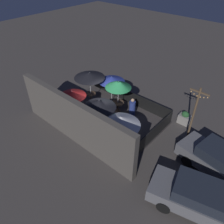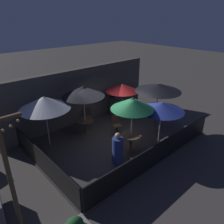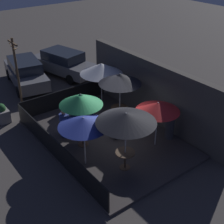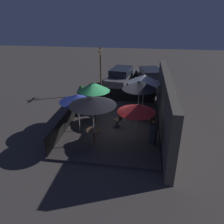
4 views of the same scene
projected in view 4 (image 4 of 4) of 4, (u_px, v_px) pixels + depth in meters
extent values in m
plane|color=#423D3A|center=(114.00, 126.00, 12.85)|extent=(60.00, 60.00, 0.00)
cube|color=#383333|center=(114.00, 125.00, 12.82)|extent=(7.46, 5.14, 0.12)
cube|color=#4C4742|center=(165.00, 105.00, 11.83)|extent=(9.06, 0.36, 3.03)
cube|color=black|center=(72.00, 114.00, 12.94)|extent=(7.26, 0.05, 0.95)
cube|color=black|center=(121.00, 95.00, 15.91)|extent=(0.05, 4.94, 0.95)
cylinder|color=#B2B2B7|center=(139.00, 101.00, 12.79)|extent=(0.05, 0.05, 2.46)
cone|color=black|center=(140.00, 85.00, 12.38)|extent=(1.99, 1.99, 0.48)
cylinder|color=#B2B2B7|center=(93.00, 121.00, 10.44)|extent=(0.05, 0.05, 2.46)
cone|color=black|center=(93.00, 101.00, 10.00)|extent=(2.22, 2.22, 0.38)
cylinder|color=#B2B2B7|center=(95.00, 103.00, 12.56)|extent=(0.05, 0.05, 2.43)
cone|color=#1E6B3D|center=(94.00, 87.00, 12.15)|extent=(1.78, 1.78, 0.48)
cylinder|color=#B2B2B7|center=(79.00, 113.00, 11.69)|extent=(0.05, 0.05, 2.11)
cone|color=#283893|center=(78.00, 98.00, 11.32)|extent=(1.92, 1.92, 0.37)
cylinder|color=#B2B2B7|center=(143.00, 92.00, 14.43)|extent=(0.05, 0.05, 2.34)
cone|color=silver|center=(144.00, 79.00, 14.05)|extent=(2.19, 2.19, 0.54)
cylinder|color=#B2B2B7|center=(136.00, 124.00, 10.62)|extent=(0.05, 0.05, 2.06)
cone|color=red|center=(137.00, 108.00, 10.27)|extent=(1.83, 1.83, 0.38)
cylinder|color=#4C3828|center=(138.00, 120.00, 13.30)|extent=(0.46, 0.46, 0.02)
cylinder|color=#4C3828|center=(138.00, 115.00, 13.16)|extent=(0.08, 0.08, 0.68)
cylinder|color=#4C3828|center=(138.00, 109.00, 13.01)|extent=(0.84, 0.84, 0.04)
cylinder|color=#4C3828|center=(94.00, 143.00, 10.95)|extent=(0.42, 0.42, 0.02)
cylinder|color=#4C3828|center=(94.00, 137.00, 10.80)|extent=(0.08, 0.08, 0.71)
cylinder|color=#4C3828|center=(94.00, 130.00, 10.65)|extent=(0.75, 0.75, 0.04)
cylinder|color=#4C3828|center=(95.00, 122.00, 13.07)|extent=(0.47, 0.47, 0.02)
cylinder|color=#4C3828|center=(95.00, 116.00, 12.93)|extent=(0.08, 0.08, 0.70)
cylinder|color=#4C3828|center=(95.00, 111.00, 12.77)|extent=(0.86, 0.86, 0.04)
cube|color=#4C3828|center=(117.00, 124.00, 12.36)|extent=(0.10, 0.10, 0.46)
cube|color=#4C3828|center=(117.00, 120.00, 12.26)|extent=(0.51, 0.51, 0.04)
cube|color=#4C3828|center=(120.00, 116.00, 12.08)|extent=(0.39, 0.16, 0.44)
cube|color=#4C3828|center=(150.00, 122.00, 12.53)|extent=(0.11, 0.11, 0.43)
cube|color=#4C3828|center=(150.00, 119.00, 12.43)|extent=(0.57, 0.57, 0.04)
cube|color=#4C3828|center=(153.00, 116.00, 12.20)|extent=(0.31, 0.29, 0.44)
cylinder|color=#333338|center=(153.00, 134.00, 10.72)|extent=(0.42, 0.42, 1.09)
sphere|color=brown|center=(154.00, 122.00, 10.45)|extent=(0.21, 0.21, 0.21)
cylinder|color=navy|center=(94.00, 106.00, 13.83)|extent=(0.53, 0.53, 1.12)
sphere|color=tan|center=(94.00, 96.00, 13.55)|extent=(0.24, 0.24, 0.24)
cube|color=gray|center=(82.00, 93.00, 17.03)|extent=(0.78, 0.54, 0.64)
ellipsoid|color=#235128|center=(82.00, 88.00, 16.86)|extent=(0.50, 0.40, 0.45)
cylinder|color=brown|center=(101.00, 72.00, 17.00)|extent=(0.12, 0.12, 3.73)
cube|color=brown|center=(100.00, 50.00, 16.32)|extent=(1.10, 0.08, 0.08)
sphere|color=#F4B260|center=(102.00, 51.00, 16.80)|extent=(0.07, 0.07, 0.07)
sphere|color=#F4B260|center=(101.00, 53.00, 16.67)|extent=(0.07, 0.07, 0.07)
sphere|color=#F4B260|center=(101.00, 54.00, 16.52)|extent=(0.07, 0.07, 0.07)
sphere|color=#F4B260|center=(100.00, 54.00, 16.36)|extent=(0.07, 0.07, 0.07)
sphere|color=#F4B260|center=(100.00, 54.00, 16.17)|extent=(0.07, 0.07, 0.07)
sphere|color=#F4B260|center=(99.00, 53.00, 15.97)|extent=(0.07, 0.07, 0.07)
cube|color=#5B5B60|center=(121.00, 79.00, 19.51)|extent=(4.80, 2.44, 0.70)
cube|color=#1E232D|center=(121.00, 71.00, 19.24)|extent=(2.74, 1.96, 0.60)
cylinder|color=black|center=(126.00, 88.00, 18.20)|extent=(0.66, 0.28, 0.64)
cylinder|color=black|center=(107.00, 86.00, 18.66)|extent=(0.66, 0.28, 0.64)
cylinder|color=black|center=(133.00, 79.00, 20.65)|extent=(0.66, 0.28, 0.64)
cylinder|color=black|center=(117.00, 77.00, 21.11)|extent=(0.66, 0.28, 0.64)
cube|color=#5B5B60|center=(151.00, 80.00, 19.19)|extent=(4.87, 2.78, 0.70)
cube|color=#1E232D|center=(151.00, 72.00, 18.92)|extent=(2.83, 2.14, 0.60)
cylinder|color=black|center=(164.00, 88.00, 18.12)|extent=(0.66, 0.33, 0.64)
cylinder|color=black|center=(145.00, 89.00, 17.97)|extent=(0.66, 0.33, 0.64)
cylinder|color=black|center=(155.00, 79.00, 20.69)|extent=(0.66, 0.33, 0.64)
cylinder|color=black|center=(138.00, 79.00, 20.55)|extent=(0.66, 0.33, 0.64)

